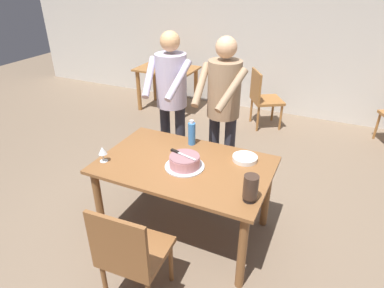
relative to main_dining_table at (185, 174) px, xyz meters
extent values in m
plane|color=#7A6651|center=(0.00, 0.00, -0.64)|extent=(14.00, 14.00, 0.00)
cube|color=beige|center=(0.00, 3.39, 0.71)|extent=(10.00, 0.12, 2.70)
cube|color=brown|center=(0.00, 0.00, 0.09)|extent=(1.49, 0.94, 0.03)
cylinder|color=brown|center=(-0.67, -0.40, -0.28)|extent=(0.07, 0.07, 0.72)
cylinder|color=brown|center=(0.67, -0.40, -0.28)|extent=(0.07, 0.07, 0.72)
cylinder|color=brown|center=(-0.67, 0.40, -0.28)|extent=(0.07, 0.07, 0.72)
cylinder|color=brown|center=(0.67, 0.40, -0.28)|extent=(0.07, 0.07, 0.72)
cylinder|color=silver|center=(0.03, -0.05, 0.12)|extent=(0.34, 0.34, 0.01)
cylinder|color=#D18C93|center=(0.03, -0.05, 0.17)|extent=(0.26, 0.26, 0.09)
cylinder|color=#926267|center=(0.03, -0.05, 0.22)|extent=(0.25, 0.25, 0.01)
cube|color=silver|center=(0.05, -0.05, 0.23)|extent=(0.20, 0.07, 0.00)
cube|color=black|center=(-0.08, -0.02, 0.23)|extent=(0.08, 0.04, 0.02)
cylinder|color=white|center=(0.46, 0.27, 0.11)|extent=(0.22, 0.22, 0.01)
cylinder|color=white|center=(0.46, 0.27, 0.12)|extent=(0.22, 0.22, 0.01)
cylinder|color=white|center=(0.46, 0.27, 0.13)|extent=(0.22, 0.22, 0.01)
cylinder|color=white|center=(0.46, 0.27, 0.14)|extent=(0.22, 0.22, 0.01)
cylinder|color=silver|center=(-0.66, -0.26, 0.11)|extent=(0.07, 0.07, 0.00)
cylinder|color=silver|center=(-0.66, -0.26, 0.15)|extent=(0.01, 0.01, 0.07)
cone|color=silver|center=(-0.66, -0.26, 0.22)|extent=(0.08, 0.08, 0.07)
cylinder|color=#387AC6|center=(-0.09, 0.35, 0.22)|extent=(0.07, 0.07, 0.22)
cylinder|color=silver|center=(-0.09, 0.35, 0.34)|extent=(0.04, 0.04, 0.03)
cylinder|color=black|center=(0.65, -0.26, 0.12)|extent=(0.10, 0.10, 0.03)
cylinder|color=#3F2D23|center=(0.65, -0.26, 0.23)|extent=(0.11, 0.11, 0.18)
cylinder|color=#2D2D38|center=(0.19, 0.68, -0.17)|extent=(0.11, 0.11, 0.95)
cylinder|color=#2D2D38|center=(0.01, 0.70, -0.17)|extent=(0.11, 0.11, 0.95)
cylinder|color=#997A5B|center=(0.10, 0.69, 0.58)|extent=(0.32, 0.32, 0.55)
sphere|color=tan|center=(0.10, 0.69, 0.98)|extent=(0.20, 0.20, 0.20)
cylinder|color=#997A5B|center=(0.23, 0.49, 0.66)|extent=(0.20, 0.42, 0.34)
cylinder|color=#997A5B|center=(-0.08, 0.53, 0.66)|extent=(0.11, 0.42, 0.34)
cylinder|color=#2D2D38|center=(-0.41, 0.73, -0.17)|extent=(0.11, 0.11, 0.95)
cylinder|color=#2D2D38|center=(-0.58, 0.71, -0.17)|extent=(0.11, 0.11, 0.95)
cylinder|color=#B7ADC6|center=(-0.50, 0.72, 0.58)|extent=(0.32, 0.32, 0.55)
sphere|color=tan|center=(-0.50, 0.72, 0.98)|extent=(0.20, 0.20, 0.20)
cylinder|color=#B7ADC6|center=(-0.33, 0.55, 0.66)|extent=(0.13, 0.42, 0.34)
cylinder|color=#B7ADC6|center=(-0.64, 0.53, 0.66)|extent=(0.18, 0.42, 0.34)
cube|color=brown|center=(-0.02, -0.77, -0.21)|extent=(0.46, 0.46, 0.04)
cylinder|color=brown|center=(-0.21, -0.60, -0.44)|extent=(0.04, 0.04, 0.41)
cylinder|color=brown|center=(0.16, -0.58, -0.44)|extent=(0.04, 0.04, 0.41)
cylinder|color=brown|center=(-0.19, -0.96, -0.44)|extent=(0.04, 0.04, 0.41)
cube|color=brown|center=(-0.01, -0.98, 0.03)|extent=(0.44, 0.05, 0.45)
cube|color=#9E6633|center=(-1.64, 2.69, 0.08)|extent=(1.00, 0.70, 0.03)
cylinder|color=#9E6633|center=(-2.07, 2.42, -0.29)|extent=(0.07, 0.07, 0.71)
cylinder|color=#9E6633|center=(-1.22, 2.42, -0.29)|extent=(0.07, 0.07, 0.71)
cylinder|color=#9E6633|center=(-2.07, 2.97, -0.29)|extent=(0.07, 0.07, 0.71)
cylinder|color=#9E6633|center=(-1.22, 2.97, -0.29)|extent=(0.07, 0.07, 0.71)
cube|color=#9E6633|center=(0.13, 2.69, -0.21)|extent=(0.61, 0.61, 0.04)
cylinder|color=#9E6633|center=(0.19, 2.94, -0.44)|extent=(0.04, 0.04, 0.41)
cylinder|color=#9E6633|center=(0.38, 2.63, -0.44)|extent=(0.04, 0.04, 0.41)
cylinder|color=#9E6633|center=(-0.12, 2.75, -0.44)|extent=(0.04, 0.04, 0.41)
cylinder|color=#9E6633|center=(0.07, 2.44, -0.44)|extent=(0.04, 0.04, 0.41)
cube|color=#9E6633|center=(-0.05, 2.58, 0.03)|extent=(0.26, 0.39, 0.45)
cylinder|color=#9E6633|center=(1.72, 2.91, -0.44)|extent=(0.04, 0.04, 0.41)
camera|label=1|loc=(1.07, -2.17, 1.61)|focal=30.63mm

